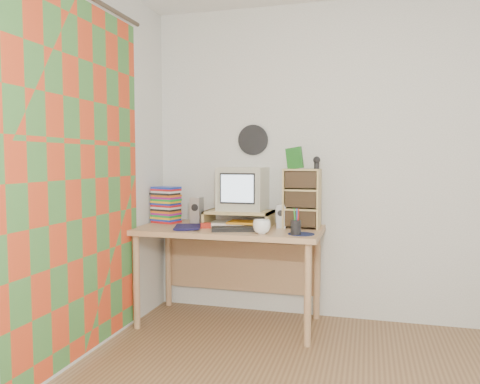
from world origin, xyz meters
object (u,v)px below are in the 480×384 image
Objects in this scene: dvd_stack at (166,205)px; cd_rack at (302,199)px; mug at (262,227)px; diary at (175,226)px; desk at (232,243)px; crt_monitor at (242,189)px; keyboard at (239,229)px.

cd_rack is at bearing 14.75° from dvd_stack.
mug is 0.69m from diary.
desk is 0.47m from mug.
crt_monitor is 0.79× the size of cd_rack.
desk is at bearing 14.69° from diary.
cd_rack reaches higher than keyboard.
dvd_stack is at bearing 107.90° from diary.
crt_monitor reaches higher than dvd_stack.
mug is at bearing -6.06° from dvd_stack.
cd_rack is 3.62× the size of mug.
mug is (0.89, -0.36, -0.10)m from dvd_stack.
mug is at bearing -42.14° from keyboard.
cd_rack reaches higher than mug.
diary is (0.21, -0.30, -0.12)m from dvd_stack.
mug is (0.25, -0.38, -0.24)m from crt_monitor.
dvd_stack is at bearing 157.83° from mug.
crt_monitor is at bearing 177.95° from cd_rack.
diary reaches higher than keyboard.
crt_monitor is 0.41m from keyboard.
diary is (-0.49, -0.02, 0.01)m from keyboard.
desk is 0.44m from crt_monitor.
mug is at bearing -22.38° from diary.
dvd_stack is 0.66× the size of cd_rack.
keyboard reaches higher than desk.
cd_rack is at bearing 4.26° from desk.
mug is 0.53× the size of diary.
keyboard is at bearing -78.73° from crt_monitor.
crt_monitor is at bearing 17.88° from dvd_stack.
desk is 0.65m from dvd_stack.
desk is at bearing 9.60° from dvd_stack.
crt_monitor is 0.60m from diary.
dvd_stack reaches higher than diary.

